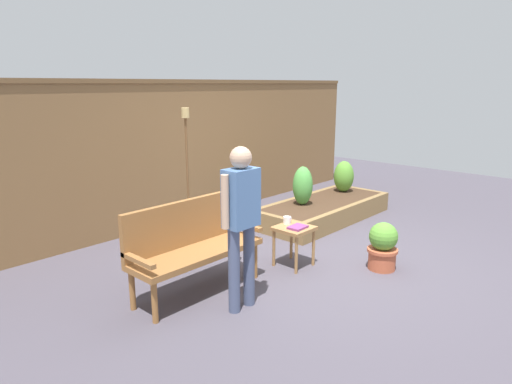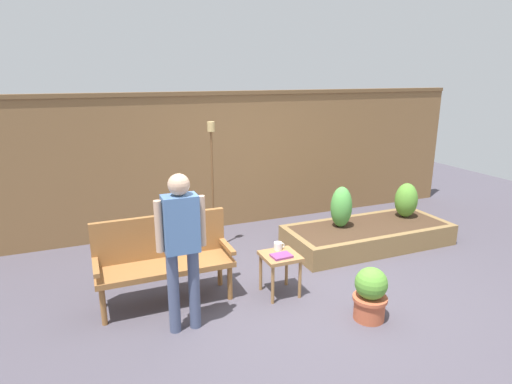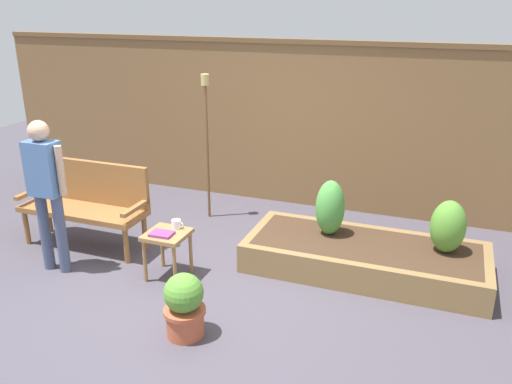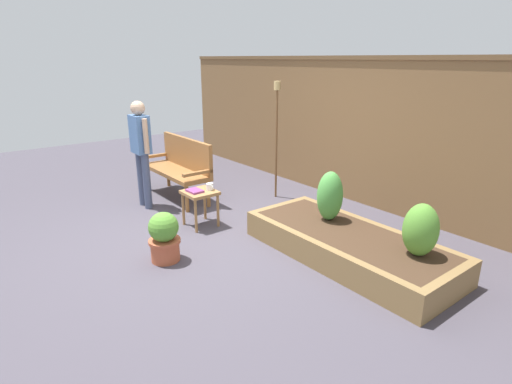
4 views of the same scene
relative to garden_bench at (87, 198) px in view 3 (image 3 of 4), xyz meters
name	(u,v)px [view 3 (image 3 of 4)]	position (x,y,z in m)	size (l,w,h in m)	color
ground_plane	(189,290)	(1.53, -0.55, -0.54)	(14.00, 14.00, 0.00)	#47424C
fence_back	(277,122)	(1.53, 2.05, 0.55)	(8.40, 0.14, 2.16)	brown
garden_bench	(87,198)	(0.00, 0.00, 0.00)	(1.44, 0.48, 0.94)	#936033
side_table	(167,240)	(1.22, -0.38, -0.15)	(0.40, 0.40, 0.48)	#9E7042
cup_on_table	(176,224)	(1.26, -0.25, -0.02)	(0.13, 0.09, 0.09)	white
book_on_table	(162,234)	(1.20, -0.44, -0.05)	(0.22, 0.16, 0.03)	#7F3875
potted_boxwood	(184,305)	(1.84, -1.19, -0.26)	(0.35, 0.35, 0.56)	#B75638
raised_planter_bed	(364,257)	(3.03, 0.44, -0.39)	(2.40, 1.00, 0.30)	olive
shrub_near_bench	(330,208)	(2.62, 0.55, 0.05)	(0.30, 0.30, 0.59)	brown
shrub_far_corner	(448,227)	(3.78, 0.55, 0.02)	(0.34, 0.34, 0.53)	brown
tiki_torch	(206,123)	(0.92, 1.18, 0.68)	(0.10, 0.10, 1.80)	brown
person_by_bench	(46,184)	(0.07, -0.65, 0.39)	(0.47, 0.20, 1.56)	#475170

